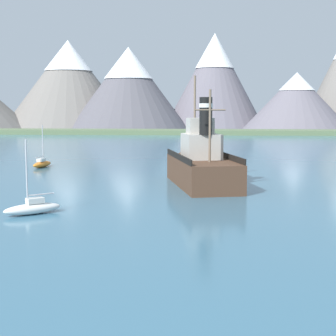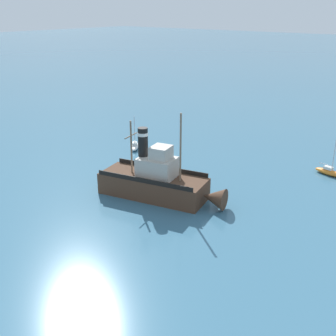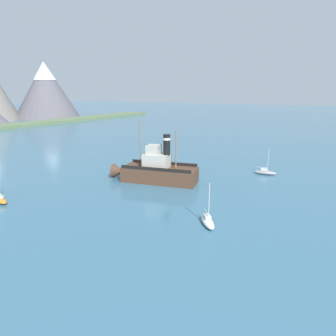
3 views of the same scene
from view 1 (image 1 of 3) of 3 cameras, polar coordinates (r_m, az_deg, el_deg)
The scene contains 6 objects.
ground_plane at distance 46.14m, azimuth 4.41°, elevation -1.93°, with size 600.00×600.00×0.00m, color #38667F.
mountain_ridge at distance 175.62m, azimuth -0.23°, elevation 9.06°, with size 191.94×61.93×33.13m.
shoreline_strip at distance 138.06m, azimuth 4.15°, elevation 4.00°, with size 240.00×12.00×1.20m, color #5B704C.
old_tugboat at distance 46.20m, azimuth 3.65°, elevation 0.38°, with size 7.01×14.79×9.90m.
sailboat_white at distance 34.64m, azimuth -14.79°, elevation -4.27°, with size 3.65×3.23×4.90m.
sailboat_orange at distance 61.90m, azimuth -13.79°, elevation 0.47°, with size 1.75×3.93×4.90m.
Camera 1 is at (-0.37, -45.63, 6.83)m, focal length 55.00 mm.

